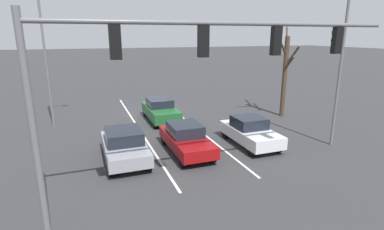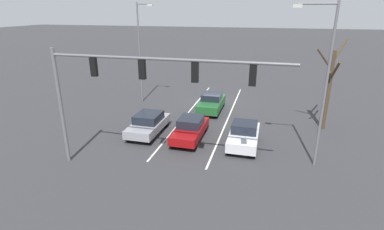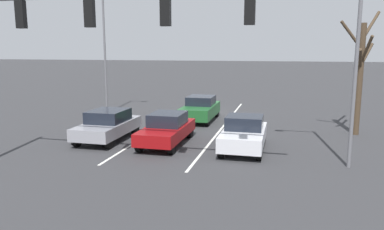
# 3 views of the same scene
# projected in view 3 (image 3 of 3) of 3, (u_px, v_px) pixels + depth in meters

# --- Properties ---
(ground_plane) EXTENTS (240.00, 240.00, 0.00)m
(ground_plane) POSITION_uv_depth(u_px,v_px,m) (206.00, 115.00, 25.37)
(ground_plane) COLOR #333335
(lane_stripe_left_divider) EXTENTS (0.12, 17.87, 0.01)m
(lane_stripe_left_divider) POSITION_uv_depth(u_px,v_px,m) (224.00, 125.00, 22.16)
(lane_stripe_left_divider) COLOR silver
(lane_stripe_left_divider) RESTS_ON ground_plane
(lane_stripe_center_divider) EXTENTS (0.12, 17.87, 0.01)m
(lane_stripe_center_divider) POSITION_uv_depth(u_px,v_px,m) (168.00, 122.00, 22.98)
(lane_stripe_center_divider) COLOR silver
(lane_stripe_center_divider) RESTS_ON ground_plane
(car_maroon_midlane_front) EXTENTS (1.74, 4.35, 1.47)m
(car_maroon_midlane_front) POSITION_uv_depth(u_px,v_px,m) (167.00, 129.00, 17.62)
(car_maroon_midlane_front) COLOR maroon
(car_maroon_midlane_front) RESTS_ON ground_plane
(car_gray_rightlane_front) EXTENTS (1.88, 4.20, 1.48)m
(car_gray_rightlane_front) POSITION_uv_depth(u_px,v_px,m) (108.00, 125.00, 18.43)
(car_gray_rightlane_front) COLOR gray
(car_gray_rightlane_front) RESTS_ON ground_plane
(car_silver_leftlane_front) EXTENTS (1.81, 4.01, 1.51)m
(car_silver_leftlane_front) POSITION_uv_depth(u_px,v_px,m) (244.00, 133.00, 16.62)
(car_silver_leftlane_front) COLOR silver
(car_silver_leftlane_front) RESTS_ON ground_plane
(car_darkgreen_midlane_second) EXTENTS (1.82, 4.24, 1.53)m
(car_darkgreen_midlane_second) POSITION_uv_depth(u_px,v_px,m) (200.00, 109.00, 23.43)
(car_darkgreen_midlane_second) COLOR #1E5928
(car_darkgreen_midlane_second) RESTS_ON ground_plane
(traffic_signal_gantry) EXTENTS (12.27, 0.37, 6.52)m
(traffic_signal_gantry) POSITION_uv_depth(u_px,v_px,m) (74.00, 30.00, 12.66)
(traffic_signal_gantry) COLOR slate
(traffic_signal_gantry) RESTS_ON ground_plane
(street_lamp_right_shoulder) EXTENTS (1.53, 0.24, 8.94)m
(street_lamp_right_shoulder) POSITION_uv_depth(u_px,v_px,m) (106.00, 40.00, 25.35)
(street_lamp_right_shoulder) COLOR slate
(street_lamp_right_shoulder) RESTS_ON ground_plane
(street_lamp_left_shoulder) EXTENTS (2.14, 0.24, 8.78)m
(street_lamp_left_shoulder) POSITION_uv_depth(u_px,v_px,m) (352.00, 32.00, 13.42)
(street_lamp_left_shoulder) COLOR slate
(street_lamp_left_shoulder) RESTS_ON ground_plane
(bare_tree_near) EXTENTS (2.25, 2.74, 6.43)m
(bare_tree_near) POSITION_uv_depth(u_px,v_px,m) (360.00, 71.00, 19.17)
(bare_tree_near) COLOR #423323
(bare_tree_near) RESTS_ON ground_plane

